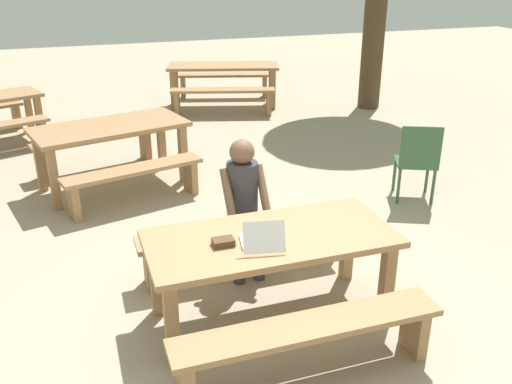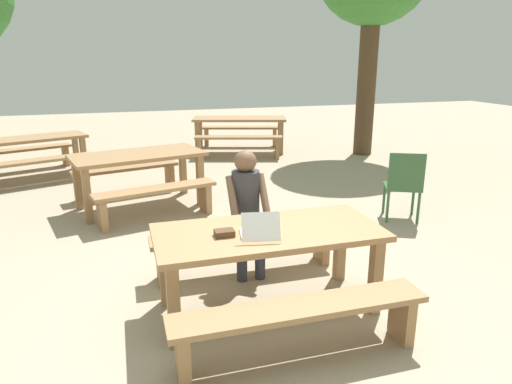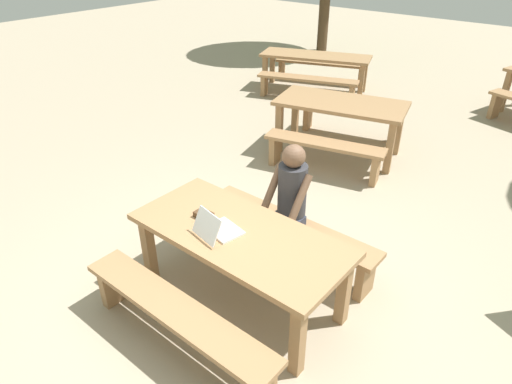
{
  "view_description": "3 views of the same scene",
  "coord_description": "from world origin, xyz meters",
  "px_view_note": "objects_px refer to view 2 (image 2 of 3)",
  "views": [
    {
      "loc": [
        -1.27,
        -3.41,
        2.62
      ],
      "look_at": [
        -0.03,
        0.25,
        0.96
      ],
      "focal_mm": 39.05,
      "sensor_mm": 36.0,
      "label": 1
    },
    {
      "loc": [
        -1.09,
        -3.32,
        2.07
      ],
      "look_at": [
        -0.03,
        0.25,
        0.96
      ],
      "focal_mm": 32.35,
      "sensor_mm": 36.0,
      "label": 2
    },
    {
      "loc": [
        2.0,
        -2.21,
        2.86
      ],
      "look_at": [
        -0.03,
        0.25,
        0.96
      ],
      "focal_mm": 31.61,
      "sensor_mm": 36.0,
      "label": 3
    }
  ],
  "objects_px": {
    "laptop": "(260,231)",
    "picnic_table_rear": "(138,162)",
    "picnic_table_mid": "(240,123)",
    "picnic_table_distant": "(22,144)",
    "small_pouch": "(224,233)",
    "person_seated": "(247,205)",
    "plastic_chair": "(404,185)",
    "picnic_table_front": "(268,241)"
  },
  "relations": [
    {
      "from": "laptop",
      "to": "picnic_table_rear",
      "type": "xyz_separation_m",
      "value": [
        -0.76,
        3.27,
        -0.11
      ]
    },
    {
      "from": "picnic_table_mid",
      "to": "picnic_table_distant",
      "type": "relative_size",
      "value": 0.97
    },
    {
      "from": "small_pouch",
      "to": "picnic_table_mid",
      "type": "relative_size",
      "value": 0.07
    },
    {
      "from": "small_pouch",
      "to": "person_seated",
      "type": "bearing_deg",
      "value": 62.02
    },
    {
      "from": "plastic_chair",
      "to": "picnic_table_mid",
      "type": "distance_m",
      "value": 4.97
    },
    {
      "from": "laptop",
      "to": "person_seated",
      "type": "xyz_separation_m",
      "value": [
        0.12,
        0.82,
        -0.06
      ]
    },
    {
      "from": "picnic_table_front",
      "to": "person_seated",
      "type": "height_order",
      "value": "person_seated"
    },
    {
      "from": "laptop",
      "to": "picnic_table_mid",
      "type": "height_order",
      "value": "laptop"
    },
    {
      "from": "picnic_table_front",
      "to": "person_seated",
      "type": "xyz_separation_m",
      "value": [
        0.01,
        0.68,
        0.1
      ]
    },
    {
      "from": "picnic_table_mid",
      "to": "picnic_table_distant",
      "type": "bearing_deg",
      "value": -148.61
    },
    {
      "from": "picnic_table_mid",
      "to": "plastic_chair",
      "type": "bearing_deg",
      "value": -63.19
    },
    {
      "from": "laptop",
      "to": "picnic_table_rear",
      "type": "distance_m",
      "value": 3.36
    },
    {
      "from": "picnic_table_rear",
      "to": "picnic_table_distant",
      "type": "bearing_deg",
      "value": 115.46
    },
    {
      "from": "small_pouch",
      "to": "picnic_table_rear",
      "type": "bearing_deg",
      "value": 99.1
    },
    {
      "from": "picnic_table_mid",
      "to": "picnic_table_distant",
      "type": "height_order",
      "value": "picnic_table_mid"
    },
    {
      "from": "laptop",
      "to": "picnic_table_mid",
      "type": "xyz_separation_m",
      "value": [
        1.55,
        6.6,
        -0.12
      ]
    },
    {
      "from": "small_pouch",
      "to": "person_seated",
      "type": "height_order",
      "value": "person_seated"
    },
    {
      "from": "plastic_chair",
      "to": "picnic_table_distant",
      "type": "relative_size",
      "value": 0.42
    },
    {
      "from": "person_seated",
      "to": "picnic_table_rear",
      "type": "distance_m",
      "value": 2.6
    },
    {
      "from": "picnic_table_front",
      "to": "plastic_chair",
      "type": "relative_size",
      "value": 2.01
    },
    {
      "from": "picnic_table_front",
      "to": "plastic_chair",
      "type": "bearing_deg",
      "value": 34.04
    },
    {
      "from": "small_pouch",
      "to": "picnic_table_rear",
      "type": "xyz_separation_m",
      "value": [
        -0.51,
        3.16,
        -0.08
      ]
    },
    {
      "from": "plastic_chair",
      "to": "picnic_table_rear",
      "type": "relative_size",
      "value": 0.48
    },
    {
      "from": "picnic_table_front",
      "to": "plastic_chair",
      "type": "height_order",
      "value": "plastic_chair"
    },
    {
      "from": "small_pouch",
      "to": "picnic_table_distant",
      "type": "height_order",
      "value": "small_pouch"
    },
    {
      "from": "small_pouch",
      "to": "plastic_chair",
      "type": "bearing_deg",
      "value": 30.74
    },
    {
      "from": "plastic_chair",
      "to": "picnic_table_rear",
      "type": "height_order",
      "value": "plastic_chair"
    },
    {
      "from": "laptop",
      "to": "small_pouch",
      "type": "relative_size",
      "value": 2.45
    },
    {
      "from": "small_pouch",
      "to": "picnic_table_distant",
      "type": "bearing_deg",
      "value": 113.64
    },
    {
      "from": "plastic_chair",
      "to": "picnic_table_distant",
      "type": "xyz_separation_m",
      "value": [
        -5.06,
        3.77,
        0.11
      ]
    },
    {
      "from": "person_seated",
      "to": "picnic_table_mid",
      "type": "relative_size",
      "value": 0.58
    },
    {
      "from": "person_seated",
      "to": "plastic_chair",
      "type": "height_order",
      "value": "person_seated"
    },
    {
      "from": "laptop",
      "to": "plastic_chair",
      "type": "xyz_separation_m",
      "value": [
        2.45,
        1.71,
        -0.28
      ]
    },
    {
      "from": "picnic_table_front",
      "to": "picnic_table_rear",
      "type": "relative_size",
      "value": 0.96
    },
    {
      "from": "picnic_table_front",
      "to": "picnic_table_distant",
      "type": "bearing_deg",
      "value": 117.04
    },
    {
      "from": "picnic_table_front",
      "to": "picnic_table_mid",
      "type": "xyz_separation_m",
      "value": [
        1.44,
        6.46,
        0.04
      ]
    },
    {
      "from": "laptop",
      "to": "plastic_chair",
      "type": "bearing_deg",
      "value": -133.92
    },
    {
      "from": "picnic_table_front",
      "to": "small_pouch",
      "type": "relative_size",
      "value": 12.08
    },
    {
      "from": "picnic_table_distant",
      "to": "laptop",
      "type": "bearing_deg",
      "value": -84.76
    },
    {
      "from": "picnic_table_mid",
      "to": "picnic_table_rear",
      "type": "distance_m",
      "value": 4.06
    },
    {
      "from": "picnic_table_distant",
      "to": "plastic_chair",
      "type": "bearing_deg",
      "value": -56.93
    },
    {
      "from": "picnic_table_front",
      "to": "picnic_table_distant",
      "type": "xyz_separation_m",
      "value": [
        -2.73,
        5.35,
        -0.01
      ]
    }
  ]
}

